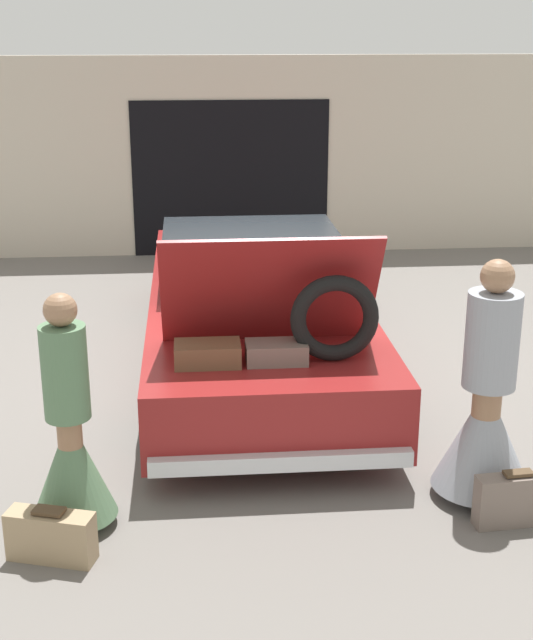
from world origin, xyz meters
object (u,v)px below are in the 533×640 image
Objects in this scene: person_left at (71,446)px; suitcase_beside_left_person at (51,536)px; car at (254,308)px; person_right at (486,417)px; suitcase_beside_right_person at (516,500)px.

suitcase_beside_left_person is at bearing -25.59° from person_left.
car is at bearing 142.59° from person_left.
person_right is 3.00× the size of suitcase_beside_left_person.
person_left reaches higher than suitcase_beside_right_person.
car is 9.10× the size of suitcase_beside_left_person.
car is 3.23m from person_left.
suitcase_beside_left_person is (-1.52, -3.30, -0.41)m from car.
suitcase_beside_right_person is at bearing -148.97° from person_right.
person_left is 0.93× the size of person_right.
car is 3.04× the size of person_right.
suitcase_beside_right_person is (1.53, -3.15, -0.39)m from car.
car is 3.25× the size of person_left.
suitcase_beside_left_person is at bearing -177.16° from suitcase_beside_right_person.
person_right reaches higher than suitcase_beside_right_person.
person_left is 2.99m from suitcase_beside_right_person.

